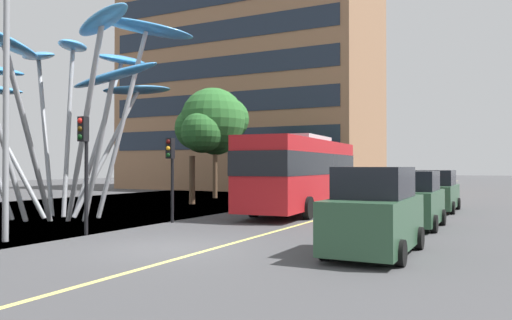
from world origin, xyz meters
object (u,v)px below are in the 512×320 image
(traffic_light_kerb_near, at_px, (84,149))
(traffic_light_kerb_far, at_px, (171,161))
(leaf_sculpture, at_px, (59,67))
(street_lamp, at_px, (14,60))
(car_parked_near, at_px, (375,214))
(car_parked_far, at_px, (435,192))
(car_parked_mid, at_px, (411,201))
(red_bus, at_px, (303,170))

(traffic_light_kerb_near, height_order, traffic_light_kerb_far, traffic_light_kerb_near)
(leaf_sculpture, relative_size, street_lamp, 1.43)
(car_parked_near, bearing_deg, street_lamp, -164.24)
(traffic_light_kerb_far, relative_size, car_parked_far, 0.72)
(car_parked_near, height_order, car_parked_far, car_parked_near)
(traffic_light_kerb_near, relative_size, car_parked_near, 0.92)
(car_parked_near, height_order, car_parked_mid, car_parked_near)
(traffic_light_kerb_far, height_order, car_parked_near, traffic_light_kerb_far)
(traffic_light_kerb_near, bearing_deg, car_parked_mid, 37.27)
(car_parked_far, relative_size, street_lamp, 0.54)
(leaf_sculpture, bearing_deg, traffic_light_kerb_far, 6.96)
(traffic_light_kerb_far, height_order, street_lamp, street_lamp)
(red_bus, distance_m, car_parked_far, 6.75)
(car_parked_mid, distance_m, car_parked_far, 7.38)
(traffic_light_kerb_near, bearing_deg, red_bus, 72.80)
(traffic_light_kerb_far, bearing_deg, leaf_sculpture, -173.04)
(traffic_light_kerb_near, bearing_deg, car_parked_near, 4.53)
(traffic_light_kerb_far, height_order, car_parked_mid, traffic_light_kerb_far)
(car_parked_far, bearing_deg, car_parked_mid, -89.25)
(traffic_light_kerb_near, distance_m, traffic_light_kerb_far, 4.12)
(red_bus, relative_size, traffic_light_kerb_far, 3.42)
(car_parked_mid, bearing_deg, car_parked_far, 90.75)
(street_lamp, bearing_deg, traffic_light_kerb_near, 71.49)
(car_parked_mid, bearing_deg, car_parked_near, -88.69)
(car_parked_mid, height_order, street_lamp, street_lamp)
(traffic_light_kerb_far, bearing_deg, traffic_light_kerb_near, -95.70)
(red_bus, relative_size, leaf_sculpture, 0.93)
(red_bus, height_order, car_parked_mid, red_bus)
(leaf_sculpture, distance_m, car_parked_far, 18.56)
(red_bus, distance_m, traffic_light_kerb_near, 11.25)
(leaf_sculpture, xyz_separation_m, car_parked_near, (14.24, -2.69, -5.47))
(red_bus, relative_size, car_parked_mid, 2.96)
(red_bus, xyz_separation_m, car_parked_far, (5.65, 3.55, -1.06))
(car_parked_near, bearing_deg, traffic_light_kerb_near, -175.47)
(red_bus, height_order, traffic_light_kerb_near, traffic_light_kerb_near)
(red_bus, xyz_separation_m, traffic_light_kerb_far, (-2.91, -6.64, 0.40))
(leaf_sculpture, bearing_deg, car_parked_mid, 13.84)
(car_parked_near, distance_m, car_parked_mid, 6.17)
(car_parked_mid, bearing_deg, red_bus, 146.28)
(car_parked_near, relative_size, car_parked_mid, 1.08)
(red_bus, bearing_deg, car_parked_far, 32.13)
(traffic_light_kerb_near, xyz_separation_m, street_lamp, (-0.69, -2.06, 2.57))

